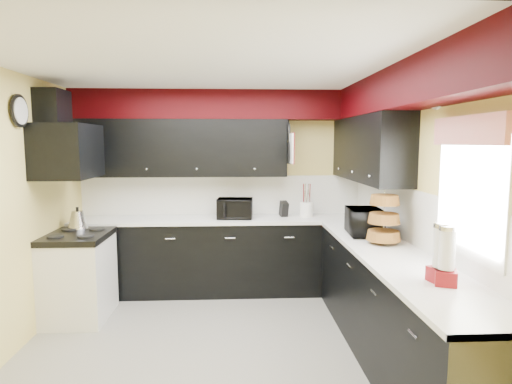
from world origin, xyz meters
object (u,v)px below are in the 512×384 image
kettle (78,220)px  microwave (365,222)px  utensil_crock (307,209)px  toaster_oven (235,208)px  knife_block (284,209)px

kettle → microwave: bearing=-10.7°
utensil_crock → kettle: size_ratio=0.85×
utensil_crock → kettle: bearing=-168.8°
microwave → utensil_crock: size_ratio=2.60×
toaster_oven → utensil_crock: bearing=11.2°
knife_block → kettle: bearing=-179.5°
utensil_crock → microwave: bearing=-69.7°
microwave → knife_block: size_ratio=2.53×
toaster_oven → microwave: microwave is taller
toaster_oven → knife_block: bearing=13.9°
toaster_oven → utensil_crock: toaster_oven is taller
utensil_crock → toaster_oven: bearing=-173.8°
toaster_oven → knife_block: size_ratio=2.25×
toaster_oven → kettle: 1.80m
toaster_oven → utensil_crock: (0.90, 0.10, -0.03)m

